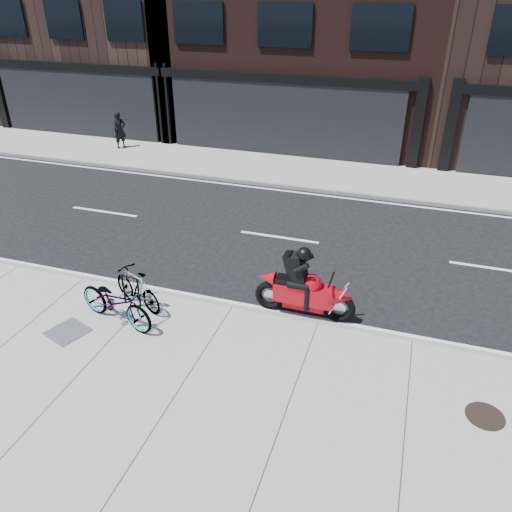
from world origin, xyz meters
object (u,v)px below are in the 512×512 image
(bicycle_rear, at_px, (137,288))
(bike_rack, at_px, (131,288))
(bicycle_front, at_px, (116,302))
(utility_grate, at_px, (68,332))
(motorcycle, at_px, (309,289))
(pedestrian, at_px, (120,130))
(manhole_cover, at_px, (485,416))

(bicycle_rear, bearing_deg, bike_rack, -66.17)
(bicycle_front, bearing_deg, bicycle_rear, 4.90)
(bicycle_rear, bearing_deg, utility_grate, -11.38)
(bicycle_front, distance_m, utility_grate, 1.19)
(bicycle_rear, bearing_deg, motorcycle, 128.81)
(bike_rack, bearing_deg, utility_grate, -120.14)
(bicycle_rear, bearing_deg, bicycle_front, 14.46)
(pedestrian, xyz_separation_m, manhole_cover, (14.35, -11.86, -0.77))
(motorcycle, bearing_deg, utility_grate, -153.16)
(motorcycle, height_order, pedestrian, motorcycle)
(utility_grate, bearing_deg, bike_rack, 59.86)
(bike_rack, height_order, manhole_cover, bike_rack)
(utility_grate, bearing_deg, bicycle_rear, 54.79)
(bicycle_front, height_order, manhole_cover, bicycle_front)
(bike_rack, distance_m, bicycle_rear, 0.17)
(bike_rack, height_order, bicycle_rear, bicycle_rear)
(bike_rack, distance_m, motorcycle, 4.04)
(bike_rack, relative_size, bicycle_rear, 0.48)
(motorcycle, xyz_separation_m, pedestrian, (-10.75, 9.74, 0.21))
(bicycle_rear, height_order, manhole_cover, bicycle_rear)
(bicycle_rear, xyz_separation_m, utility_grate, (-0.96, -1.35, -0.47))
(bicycle_rear, xyz_separation_m, motorcycle, (3.74, 1.00, 0.10))
(bicycle_rear, bearing_deg, manhole_cover, 105.15)
(motorcycle, distance_m, pedestrian, 14.51)
(motorcycle, bearing_deg, pedestrian, 138.01)
(bicycle_front, relative_size, pedestrian, 1.29)
(utility_grate, bearing_deg, manhole_cover, 1.61)
(pedestrian, bearing_deg, bike_rack, -119.10)
(manhole_cover, bearing_deg, bicycle_front, 176.72)
(bicycle_rear, relative_size, manhole_cover, 2.41)
(bicycle_front, distance_m, manhole_cover, 7.49)
(bike_rack, xyz_separation_m, manhole_cover, (7.52, -1.12, -0.44))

